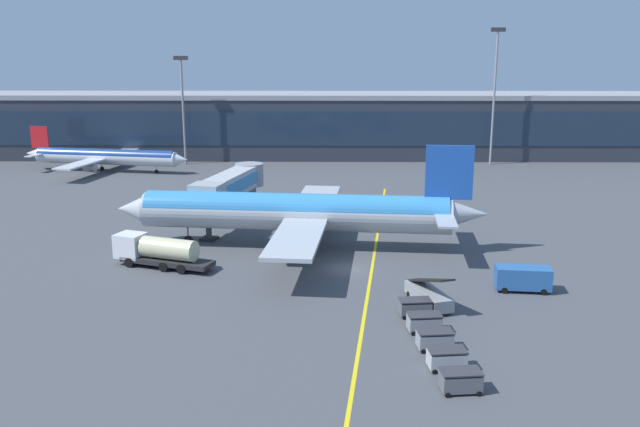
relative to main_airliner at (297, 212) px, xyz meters
The scene contains 16 objects.
ground_plane 10.30m from the main_airliner, 54.69° to the right, with size 700.00×700.00×0.00m, color #47494F.
apron_lead_in_line 10.85m from the main_airliner, 34.58° to the right, with size 0.30×80.00×0.01m, color yellow.
terminal_building 71.37m from the main_airliner, 89.55° to the left, with size 210.12×18.98×13.54m.
main_airliner is the anchor object (origin of this frame).
jet_bridge 14.07m from the main_airliner, 129.63° to the left, with size 7.34×18.19×6.90m.
fuel_tanker 16.14m from the main_airliner, 153.42° to the right, with size 11.02×5.96×3.25m.
belt_loader 21.68m from the main_airliner, 54.97° to the right, with size 3.65×6.97×3.49m.
crew_van 25.96m from the main_airliner, 32.58° to the right, with size 5.19×2.62×2.30m.
baggage_cart_0 35.16m from the main_airliner, 69.75° to the right, with size 2.80×1.86×1.48m.
baggage_cart_1 32.08m from the main_airliner, 68.33° to the right, with size 2.80×1.86×1.48m.
baggage_cart_2 29.04m from the main_airliner, 66.60° to the right, with size 2.80×1.86×1.48m.
baggage_cart_3 26.03m from the main_airliner, 64.46° to the right, with size 2.80×1.86×1.48m.
baggage_cart_4 23.07m from the main_airliner, 61.76° to the right, with size 2.80×1.86×1.48m.
commuter_jet_far 63.22m from the main_airliner, 127.74° to the left, with size 33.10×26.54×8.33m.
apron_light_mast_0 65.14m from the main_airliner, 113.22° to the left, with size 2.80×0.50×21.38m.
apron_light_mast_2 70.49m from the main_airliner, 58.53° to the left, with size 2.80×0.50×26.72m.
Camera 1 is at (-2.06, -64.04, 21.39)m, focal length 36.63 mm.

